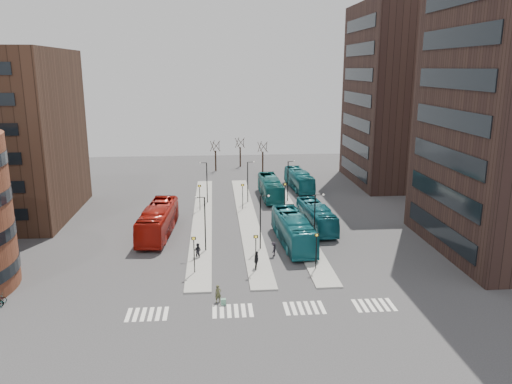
{
  "coord_description": "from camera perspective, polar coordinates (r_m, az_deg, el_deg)",
  "views": [
    {
      "loc": [
        -2.27,
        -33.72,
        19.57
      ],
      "look_at": [
        2.68,
        24.45,
        5.0
      ],
      "focal_mm": 35.0,
      "sensor_mm": 36.0,
      "label": 1
    }
  ],
  "objects": [
    {
      "name": "bare_trees",
      "position": [
        97.97,
        -1.91,
        4.11
      ],
      "size": [
        10.97,
        8.14,
        5.9
      ],
      "color": "black",
      "rests_on": "ground"
    },
    {
      "name": "tower_far",
      "position": [
        90.57,
        17.67,
        10.48
      ],
      "size": [
        20.12,
        20.0,
        30.0
      ],
      "color": "#31201B",
      "rests_on": "ground"
    },
    {
      "name": "crosswalk_stripes",
      "position": [
        42.68,
        1.11,
        -13.27
      ],
      "size": [
        22.35,
        2.4,
        0.01
      ],
      "color": "silver",
      "rests_on": "ground"
    },
    {
      "name": "red_bus",
      "position": [
        60.95,
        -11.13,
        -3.21
      ],
      "size": [
        4.06,
        13.07,
        3.58
      ],
      "primitive_type": "imported",
      "rotation": [
        0.0,
        0.0,
        -0.08
      ],
      "color": "#A1150C",
      "rests_on": "ground"
    },
    {
      "name": "commuter_a",
      "position": [
        53.28,
        -6.68,
        -6.68
      ],
      "size": [
        0.98,
        0.89,
        1.66
      ],
      "primitive_type": "imported",
      "rotation": [
        0.0,
        0.0,
        2.75
      ],
      "color": "black",
      "rests_on": "ground"
    },
    {
      "name": "teal_bus_d",
      "position": [
        82.83,
        4.93,
        1.4
      ],
      "size": [
        3.45,
        11.38,
        3.12
      ],
      "primitive_type": "imported",
      "rotation": [
        0.0,
        0.0,
        0.07
      ],
      "color": "#166871",
      "rests_on": "ground"
    },
    {
      "name": "sign_poles",
      "position": [
        59.38,
        -0.92,
        -2.79
      ],
      "size": [
        12.45,
        22.12,
        3.65
      ],
      "color": "black",
      "rests_on": "ground"
    },
    {
      "name": "island_left",
      "position": [
        66.66,
        -6.15,
        -3.07
      ],
      "size": [
        2.5,
        45.0,
        0.15
      ],
      "primitive_type": "cube",
      "color": "gray",
      "rests_on": "ground"
    },
    {
      "name": "lamp_posts",
      "position": [
        63.94,
        -0.31,
        -0.47
      ],
      "size": [
        14.04,
        20.24,
        6.12
      ],
      "color": "black",
      "rests_on": "ground"
    },
    {
      "name": "teal_bus_b",
      "position": [
        76.78,
        1.66,
        0.48
      ],
      "size": [
        2.92,
        11.65,
        3.23
      ],
      "primitive_type": "imported",
      "rotation": [
        0.0,
        0.0,
        0.02
      ],
      "color": "#125C5D",
      "rests_on": "ground"
    },
    {
      "name": "teal_bus_a",
      "position": [
        56.78,
        4.26,
        -4.37
      ],
      "size": [
        3.62,
        12.39,
        3.41
      ],
      "primitive_type": "imported",
      "rotation": [
        0.0,
        0.0,
        0.06
      ],
      "color": "#15636D",
      "rests_on": "ground"
    },
    {
      "name": "commuter_b",
      "position": [
        50.11,
        0.05,
        -7.81
      ],
      "size": [
        0.86,
        1.19,
        1.88
      ],
      "primitive_type": "imported",
      "rotation": [
        0.0,
        0.0,
        1.16
      ],
      "color": "black",
      "rests_on": "ground"
    },
    {
      "name": "island_mid",
      "position": [
        66.77,
        -0.99,
        -2.96
      ],
      "size": [
        2.5,
        45.0,
        0.15
      ],
      "primitive_type": "cube",
      "color": "gray",
      "rests_on": "ground"
    },
    {
      "name": "traveller",
      "position": [
        43.69,
        -4.35,
        -11.51
      ],
      "size": [
        0.65,
        0.52,
        1.55
      ],
      "primitive_type": "imported",
      "rotation": [
        0.0,
        0.0,
        0.3
      ],
      "color": "#494A2C",
      "rests_on": "ground"
    },
    {
      "name": "island_right",
      "position": [
        67.42,
        4.11,
        -2.83
      ],
      "size": [
        2.5,
        45.0,
        0.15
      ],
      "primitive_type": "cube",
      "color": "gray",
      "rests_on": "ground"
    },
    {
      "name": "ground",
      "position": [
        39.05,
        -0.91,
        -16.06
      ],
      "size": [
        160.0,
        160.0,
        0.0
      ],
      "primitive_type": "plane",
      "color": "#313134",
      "rests_on": "ground"
    },
    {
      "name": "suitcase",
      "position": [
        43.43,
        -3.75,
        -12.41
      ],
      "size": [
        0.43,
        0.35,
        0.53
      ],
      "primitive_type": "cube",
      "rotation": [
        0.0,
        0.0,
        0.04
      ],
      "color": "#1C529E",
      "rests_on": "ground"
    },
    {
      "name": "teal_bus_c",
      "position": [
        62.86,
        6.9,
        -2.78
      ],
      "size": [
        3.39,
        11.07,
        3.04
      ],
      "primitive_type": "imported",
      "rotation": [
        0.0,
        0.0,
        0.08
      ],
      "color": "#155F6D",
      "rests_on": "ground"
    },
    {
      "name": "commuter_c",
      "position": [
        53.57,
        2.04,
        -6.52
      ],
      "size": [
        0.87,
        1.14,
        1.57
      ],
      "primitive_type": "imported",
      "rotation": [
        0.0,
        0.0,
        4.4
      ],
      "color": "black",
      "rests_on": "ground"
    }
  ]
}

